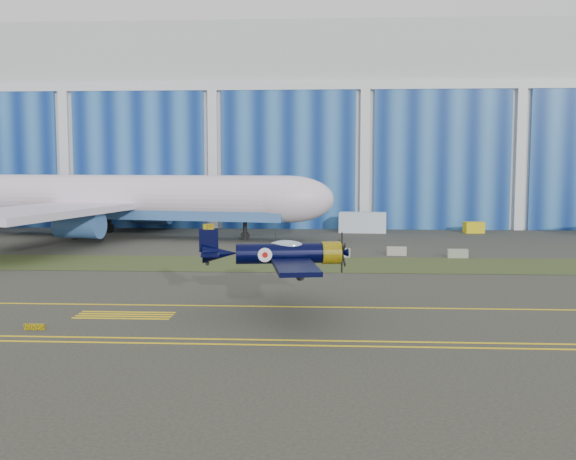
# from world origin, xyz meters

# --- Properties ---
(ground) EXTENTS (260.00, 260.00, 0.00)m
(ground) POSITION_xyz_m (0.00, 0.00, 0.00)
(ground) COLOR #393930
(ground) RESTS_ON ground
(grass_median) EXTENTS (260.00, 10.00, 0.02)m
(grass_median) POSITION_xyz_m (0.00, 14.00, 0.02)
(grass_median) COLOR #475128
(grass_median) RESTS_ON ground
(hangar) EXTENTS (220.00, 45.70, 30.00)m
(hangar) POSITION_xyz_m (0.00, 71.79, 14.96)
(hangar) COLOR silver
(hangar) RESTS_ON ground
(taxiway_centreline) EXTENTS (200.00, 0.20, 0.02)m
(taxiway_centreline) POSITION_xyz_m (0.00, -5.00, 0.01)
(taxiway_centreline) COLOR yellow
(taxiway_centreline) RESTS_ON ground
(edge_line_near) EXTENTS (80.00, 0.20, 0.02)m
(edge_line_near) POSITION_xyz_m (0.00, -14.50, 0.01)
(edge_line_near) COLOR yellow
(edge_line_near) RESTS_ON ground
(edge_line_far) EXTENTS (80.00, 0.20, 0.02)m
(edge_line_far) POSITION_xyz_m (0.00, -13.50, 0.01)
(edge_line_far) COLOR yellow
(edge_line_far) RESTS_ON ground
(hold_short_ladder) EXTENTS (6.00, 2.40, 0.02)m
(hold_short_ladder) POSITION_xyz_m (-18.00, -8.10, 0.01)
(hold_short_ladder) COLOR yellow
(hold_short_ladder) RESTS_ON ground
(guard_board_left) EXTENTS (1.20, 0.15, 0.35)m
(guard_board_left) POSITION_xyz_m (-22.00, -12.00, 0.17)
(guard_board_left) COLOR yellow
(guard_board_left) RESTS_ON ground
(warbird) EXTENTS (12.24, 14.04, 3.73)m
(warbird) POSITION_xyz_m (-8.41, -6.86, 3.79)
(warbird) COLOR black
(warbird) RESTS_ON ground
(jetliner) EXTENTS (74.13, 66.19, 22.73)m
(jetliner) POSITION_xyz_m (-33.32, 37.65, 11.36)
(jetliner) COLOR white
(jetliner) RESTS_ON ground
(shipping_container) EXTENTS (6.61, 3.08, 2.78)m
(shipping_container) POSITION_xyz_m (-0.47, 44.34, 1.39)
(shipping_container) COLOR silver
(shipping_container) RESTS_ON ground
(tug) EXTENTS (2.79, 1.96, 1.51)m
(tug) POSITION_xyz_m (14.74, 44.57, 0.75)
(tug) COLOR yellow
(tug) RESTS_ON ground
(barrier_a) EXTENTS (2.07, 0.93, 0.90)m
(barrier_a) POSITION_xyz_m (-4.07, 19.20, 0.45)
(barrier_a) COLOR #979D92
(barrier_a) RESTS_ON ground
(barrier_b) EXTENTS (2.04, 0.76, 0.90)m
(barrier_b) POSITION_xyz_m (1.76, 20.77, 0.45)
(barrier_b) COLOR #A09B8D
(barrier_b) RESTS_ON ground
(barrier_c) EXTENTS (2.01, 0.63, 0.90)m
(barrier_c) POSITION_xyz_m (7.67, 19.17, 0.45)
(barrier_c) COLOR gray
(barrier_c) RESTS_ON ground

